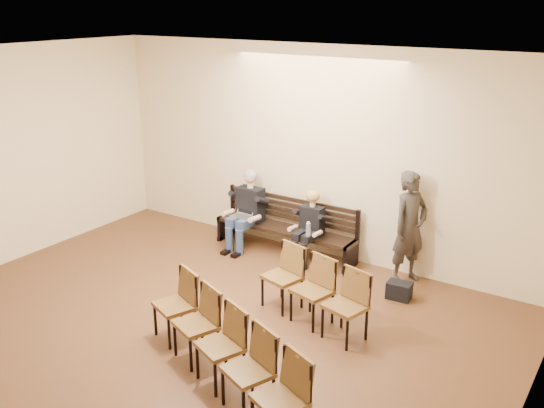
{
  "coord_description": "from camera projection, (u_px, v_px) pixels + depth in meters",
  "views": [
    {
      "loc": [
        4.74,
        -3.54,
        4.16
      ],
      "look_at": [
        -0.24,
        4.05,
        1.07
      ],
      "focal_mm": 40.0,
      "sensor_mm": 36.0,
      "label": 1
    }
  ],
  "objects": [
    {
      "name": "bench",
      "position": [
        285.0,
        240.0,
        10.4
      ],
      "size": [
        2.6,
        0.9,
        0.45
      ],
      "primitive_type": "cube",
      "color": "black",
      "rests_on": "ground"
    },
    {
      "name": "chair_row_front",
      "position": [
        312.0,
        291.0,
        8.07
      ],
      "size": [
        1.71,
        0.89,
        0.91
      ],
      "primitive_type": "cube",
      "rotation": [
        0.0,
        0.0,
        -0.25
      ],
      "color": "brown",
      "rests_on": "ground"
    },
    {
      "name": "passerby",
      "position": [
        410.0,
        219.0,
        9.1
      ],
      "size": [
        0.74,
        0.87,
        2.02
      ],
      "primitive_type": "imported",
      "rotation": [
        0.0,
        0.0,
        1.16
      ],
      "color": "#322E29",
      "rests_on": "ground"
    },
    {
      "name": "laptop",
      "position": [
        241.0,
        218.0,
        10.45
      ],
      "size": [
        0.37,
        0.31,
        0.24
      ],
      "primitive_type": "cube",
      "rotation": [
        0.0,
        0.0,
        -0.18
      ],
      "color": "silver",
      "rests_on": "bench"
    },
    {
      "name": "chair_row_back",
      "position": [
        220.0,
        347.0,
        6.79
      ],
      "size": [
        2.77,
        1.51,
        0.91
      ],
      "primitive_type": "cube",
      "rotation": [
        0.0,
        0.0,
        -0.39
      ],
      "color": "brown",
      "rests_on": "ground"
    },
    {
      "name": "ground",
      "position": [
        87.0,
        401.0,
        6.6
      ],
      "size": [
        10.0,
        10.0,
        0.0
      ],
      "primitive_type": "plane",
      "color": "#57321D",
      "rests_on": "ground"
    },
    {
      "name": "seated_woman",
      "position": [
        309.0,
        231.0,
        9.92
      ],
      "size": [
        0.46,
        0.64,
        1.08
      ],
      "primitive_type": null,
      "color": "black",
      "rests_on": "ground"
    },
    {
      "name": "bag",
      "position": [
        399.0,
        290.0,
        8.81
      ],
      "size": [
        0.36,
        0.26,
        0.25
      ],
      "primitive_type": "cube",
      "rotation": [
        0.0,
        0.0,
        0.06
      ],
      "color": "black",
      "rests_on": "ground"
    },
    {
      "name": "water_bottle",
      "position": [
        308.0,
        236.0,
        9.65
      ],
      "size": [
        0.09,
        0.09,
        0.25
      ],
      "primitive_type": "cylinder",
      "rotation": [
        0.0,
        0.0,
        0.19
      ],
      "color": "silver",
      "rests_on": "bench"
    },
    {
      "name": "seated_man",
      "position": [
        247.0,
        209.0,
        10.52
      ],
      "size": [
        0.57,
        0.79,
        1.37
      ],
      "primitive_type": null,
      "color": "black",
      "rests_on": "ground"
    },
    {
      "name": "room_walls",
      "position": [
        122.0,
        160.0,
        6.41
      ],
      "size": [
        8.02,
        10.01,
        3.51
      ],
      "color": "beige",
      "rests_on": "ground"
    }
  ]
}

